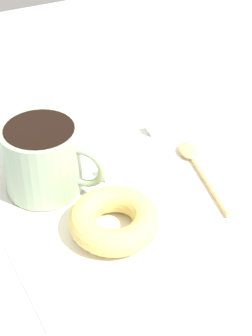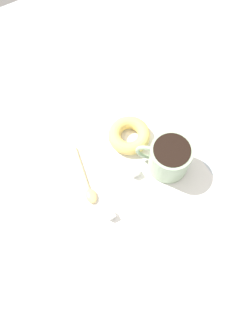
{
  "view_description": "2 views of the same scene",
  "coord_description": "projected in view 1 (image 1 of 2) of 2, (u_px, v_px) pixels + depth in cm",
  "views": [
    {
      "loc": [
        -22.43,
        -45.05,
        44.0
      ],
      "look_at": [
        0.23,
        2.52,
        2.3
      ],
      "focal_mm": 60.0,
      "sensor_mm": 36.0,
      "label": 1
    },
    {
      "loc": [
        13.52,
        26.55,
        70.62
      ],
      "look_at": [
        0.23,
        2.52,
        2.3
      ],
      "focal_mm": 35.0,
      "sensor_mm": 36.0,
      "label": 2
    }
  ],
  "objects": [
    {
      "name": "ground_plane",
      "position": [
        133.0,
        202.0,
        0.67
      ],
      "size": [
        120.0,
        120.0,
        2.0
      ],
      "primitive_type": "cube",
      "color": "#B2BCC6"
    },
    {
      "name": "napkin",
      "position": [
        126.0,
        182.0,
        0.69
      ],
      "size": [
        34.12,
        34.12,
        0.3
      ],
      "primitive_type": "cube",
      "rotation": [
        0.0,
        0.0,
        0.04
      ],
      "color": "white",
      "rests_on": "ground_plane"
    },
    {
      "name": "coffee_cup",
      "position": [
        44.0,
        158.0,
        0.65
      ],
      "size": [
        10.55,
        10.37,
        8.37
      ],
      "color": "#9EB793",
      "rests_on": "napkin"
    },
    {
      "name": "donut",
      "position": [
        114.0,
        220.0,
        0.61
      ],
      "size": [
        9.97,
        9.97,
        3.0
      ],
      "primitive_type": "torus",
      "color": "#E5C66B",
      "rests_on": "napkin"
    },
    {
      "name": "spoon",
      "position": [
        194.0,
        161.0,
        0.71
      ],
      "size": [
        3.81,
        14.5,
        0.9
      ],
      "color": "#D8B772",
      "rests_on": "napkin"
    },
    {
      "name": "sugar_cube",
      "position": [
        110.0,
        172.0,
        0.68
      ],
      "size": [
        1.74,
        1.74,
        1.74
      ],
      "primitive_type": "cube",
      "color": "white",
      "rests_on": "napkin"
    },
    {
      "name": "sugar_cube_extra",
      "position": [
        154.0,
        128.0,
        0.76
      ],
      "size": [
        1.58,
        1.58,
        1.58
      ],
      "primitive_type": "cube",
      "color": "white",
      "rests_on": "napkin"
    }
  ]
}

